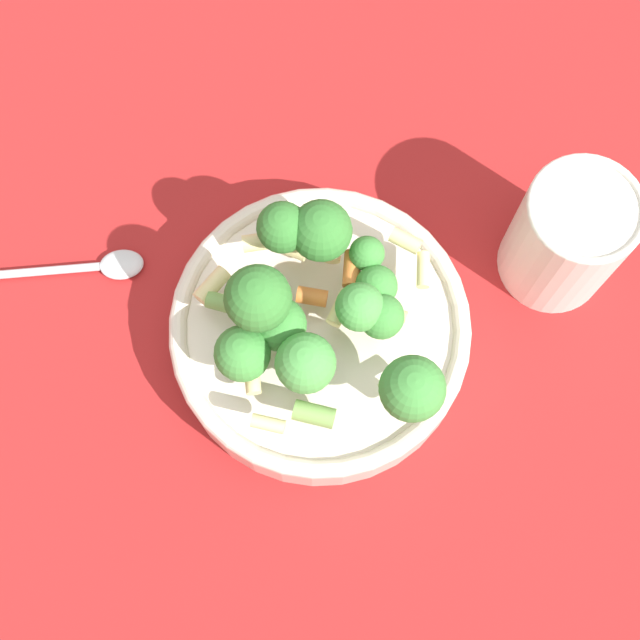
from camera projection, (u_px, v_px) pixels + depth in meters
ground_plane at (320, 342)px, 0.71m from camera, size 3.00×3.00×0.00m
bowl at (320, 333)px, 0.69m from camera, size 0.23×0.23×0.05m
pasta_salad at (317, 310)px, 0.62m from camera, size 0.18×0.18×0.09m
cup at (566, 232)px, 0.68m from camera, size 0.09×0.09×0.11m
spoon at (83, 268)px, 0.73m from camera, size 0.06×0.16×0.01m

